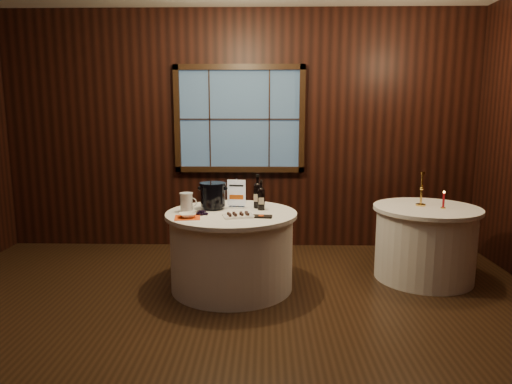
{
  "coord_description": "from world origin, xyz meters",
  "views": [
    {
      "loc": [
        0.33,
        -3.34,
        1.72
      ],
      "look_at": [
        0.24,
        0.9,
        0.99
      ],
      "focal_mm": 32.0,
      "sensor_mm": 36.0,
      "label": 1
    }
  ],
  "objects_px": {
    "side_table": "(425,243)",
    "ice_bucket": "(213,195)",
    "grape_bunch": "(202,213)",
    "red_candle": "(443,202)",
    "cracker_bowl": "(187,215)",
    "sign_stand": "(237,198)",
    "glass_pitcher": "(187,202)",
    "port_bottle_left": "(258,194)",
    "brass_candlestick": "(421,194)",
    "main_table": "(232,250)",
    "port_bottle_right": "(261,197)",
    "chocolate_box": "(261,216)",
    "chocolate_plate": "(238,215)"
  },
  "relations": [
    {
      "from": "chocolate_plate",
      "to": "chocolate_box",
      "type": "xyz_separation_m",
      "value": [
        0.21,
        -0.02,
        -0.01
      ]
    },
    {
      "from": "red_candle",
      "to": "main_table",
      "type": "bearing_deg",
      "value": -174.06
    },
    {
      "from": "main_table",
      "to": "ice_bucket",
      "type": "distance_m",
      "value": 0.58
    },
    {
      "from": "ice_bucket",
      "to": "glass_pitcher",
      "type": "xyz_separation_m",
      "value": [
        -0.24,
        -0.14,
        -0.05
      ]
    },
    {
      "from": "main_table",
      "to": "side_table",
      "type": "height_order",
      "value": "same"
    },
    {
      "from": "port_bottle_right",
      "to": "chocolate_box",
      "type": "height_order",
      "value": "port_bottle_right"
    },
    {
      "from": "grape_bunch",
      "to": "glass_pitcher",
      "type": "distance_m",
      "value": 0.23
    },
    {
      "from": "chocolate_box",
      "to": "brass_candlestick",
      "type": "height_order",
      "value": "brass_candlestick"
    },
    {
      "from": "cracker_bowl",
      "to": "port_bottle_left",
      "type": "bearing_deg",
      "value": 35.55
    },
    {
      "from": "main_table",
      "to": "cracker_bowl",
      "type": "relative_size",
      "value": 8.01
    },
    {
      "from": "side_table",
      "to": "chocolate_plate",
      "type": "distance_m",
      "value": 2.02
    },
    {
      "from": "sign_stand",
      "to": "glass_pitcher",
      "type": "bearing_deg",
      "value": -150.7
    },
    {
      "from": "chocolate_box",
      "to": "cracker_bowl",
      "type": "xyz_separation_m",
      "value": [
        -0.68,
        -0.03,
        0.02
      ]
    },
    {
      "from": "side_table",
      "to": "ice_bucket",
      "type": "height_order",
      "value": "ice_bucket"
    },
    {
      "from": "glass_pitcher",
      "to": "brass_candlestick",
      "type": "distance_m",
      "value": 2.42
    },
    {
      "from": "port_bottle_left",
      "to": "glass_pitcher",
      "type": "distance_m",
      "value": 0.72
    },
    {
      "from": "red_candle",
      "to": "side_table",
      "type": "bearing_deg",
      "value": 149.85
    },
    {
      "from": "side_table",
      "to": "main_table",
      "type": "bearing_deg",
      "value": -171.47
    },
    {
      "from": "side_table",
      "to": "grape_bunch",
      "type": "xyz_separation_m",
      "value": [
        -2.27,
        -0.43,
        0.4
      ]
    },
    {
      "from": "sign_stand",
      "to": "port_bottle_left",
      "type": "xyz_separation_m",
      "value": [
        0.21,
        0.0,
        0.05
      ]
    },
    {
      "from": "cracker_bowl",
      "to": "brass_candlestick",
      "type": "height_order",
      "value": "brass_candlestick"
    },
    {
      "from": "sign_stand",
      "to": "chocolate_box",
      "type": "xyz_separation_m",
      "value": [
        0.25,
        -0.42,
        -0.09
      ]
    },
    {
      "from": "side_table",
      "to": "cracker_bowl",
      "type": "distance_m",
      "value": 2.48
    },
    {
      "from": "port_bottle_left",
      "to": "red_candle",
      "type": "relative_size",
      "value": 1.91
    },
    {
      "from": "port_bottle_right",
      "to": "cracker_bowl",
      "type": "distance_m",
      "value": 0.78
    },
    {
      "from": "port_bottle_right",
      "to": "chocolate_box",
      "type": "distance_m",
      "value": 0.35
    },
    {
      "from": "chocolate_plate",
      "to": "red_candle",
      "type": "bearing_deg",
      "value": 11.72
    },
    {
      "from": "ice_bucket",
      "to": "red_candle",
      "type": "distance_m",
      "value": 2.33
    },
    {
      "from": "port_bottle_right",
      "to": "brass_candlestick",
      "type": "xyz_separation_m",
      "value": [
        1.66,
        0.25,
        -0.0
      ]
    },
    {
      "from": "chocolate_plate",
      "to": "side_table",
      "type": "bearing_deg",
      "value": 14.71
    },
    {
      "from": "main_table",
      "to": "grape_bunch",
      "type": "relative_size",
      "value": 6.83
    },
    {
      "from": "chocolate_box",
      "to": "red_candle",
      "type": "xyz_separation_m",
      "value": [
        1.84,
        0.44,
        0.06
      ]
    },
    {
      "from": "chocolate_plate",
      "to": "brass_candlestick",
      "type": "height_order",
      "value": "brass_candlestick"
    },
    {
      "from": "chocolate_plate",
      "to": "chocolate_box",
      "type": "height_order",
      "value": "chocolate_plate"
    },
    {
      "from": "grape_bunch",
      "to": "cracker_bowl",
      "type": "height_order",
      "value": "same"
    },
    {
      "from": "grape_bunch",
      "to": "side_table",
      "type": "bearing_deg",
      "value": 10.66
    },
    {
      "from": "main_table",
      "to": "brass_candlestick",
      "type": "xyz_separation_m",
      "value": [
        1.95,
        0.36,
        0.51
      ]
    },
    {
      "from": "chocolate_box",
      "to": "brass_candlestick",
      "type": "bearing_deg",
      "value": 24.74
    },
    {
      "from": "sign_stand",
      "to": "cracker_bowl",
      "type": "bearing_deg",
      "value": -126.57
    },
    {
      "from": "side_table",
      "to": "chocolate_plate",
      "type": "xyz_separation_m",
      "value": [
        -1.92,
        -0.5,
        0.4
      ]
    },
    {
      "from": "main_table",
      "to": "cracker_bowl",
      "type": "distance_m",
      "value": 0.62
    },
    {
      "from": "glass_pitcher",
      "to": "brass_candlestick",
      "type": "height_order",
      "value": "brass_candlestick"
    },
    {
      "from": "sign_stand",
      "to": "chocolate_box",
      "type": "relative_size",
      "value": 1.51
    },
    {
      "from": "side_table",
      "to": "ice_bucket",
      "type": "bearing_deg",
      "value": -175.89
    },
    {
      "from": "grape_bunch",
      "to": "red_candle",
      "type": "xyz_separation_m",
      "value": [
        2.4,
        0.35,
        0.05
      ]
    },
    {
      "from": "red_candle",
      "to": "grape_bunch",
      "type": "bearing_deg",
      "value": -171.73
    },
    {
      "from": "ice_bucket",
      "to": "grape_bunch",
      "type": "relative_size",
      "value": 1.43
    },
    {
      "from": "cracker_bowl",
      "to": "red_candle",
      "type": "xyz_separation_m",
      "value": [
        2.52,
        0.47,
        0.05
      ]
    },
    {
      "from": "cracker_bowl",
      "to": "red_candle",
      "type": "height_order",
      "value": "red_candle"
    },
    {
      "from": "side_table",
      "to": "glass_pitcher",
      "type": "xyz_separation_m",
      "value": [
        -2.44,
        -0.3,
        0.48
      ]
    }
  ]
}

